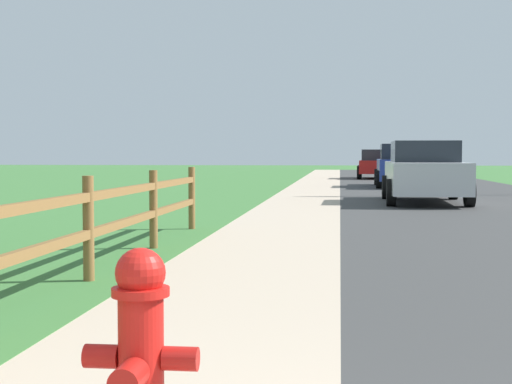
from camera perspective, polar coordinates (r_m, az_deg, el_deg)
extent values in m
plane|color=#3A6E34|center=(25.97, 6.45, 0.11)|extent=(120.00, 120.00, 0.00)
cube|color=#383838|center=(28.18, 13.58, 0.27)|extent=(7.00, 66.00, 0.01)
cube|color=#B9A58E|center=(28.12, 0.32, 0.35)|extent=(6.00, 66.00, 0.01)
cube|color=#3A6E34|center=(28.32, -2.70, 0.37)|extent=(5.00, 66.00, 0.00)
cylinder|color=red|center=(3.17, -8.77, -13.55)|extent=(0.19, 0.19, 0.71)
cylinder|color=red|center=(3.09, -8.82, -7.54)|extent=(0.24, 0.24, 0.03)
sphere|color=red|center=(3.08, -8.83, -6.14)|extent=(0.21, 0.21, 0.21)
cube|color=#A91511|center=(3.07, -8.84, -4.90)|extent=(0.04, 0.04, 0.04)
cylinder|color=#A91511|center=(3.19, -11.70, -12.20)|extent=(0.14, 0.10, 0.10)
cylinder|color=#A91511|center=(3.11, -5.78, -12.57)|extent=(0.14, 0.10, 0.10)
cylinder|color=#A91511|center=(2.99, -9.70, -13.90)|extent=(0.12, 0.17, 0.12)
cylinder|color=brown|center=(7.50, -12.69, -2.76)|extent=(0.11, 0.11, 1.04)
cylinder|color=brown|center=(9.96, -7.85, -1.34)|extent=(0.11, 0.11, 1.04)
cylinder|color=brown|center=(12.46, -4.94, -0.48)|extent=(0.11, 0.11, 1.04)
cube|color=brown|center=(7.51, -12.69, -3.16)|extent=(0.07, 10.27, 0.09)
cube|color=brown|center=(7.48, -12.72, -0.37)|extent=(0.07, 10.27, 0.09)
cube|color=#B7BABF|center=(19.79, 12.76, 1.13)|extent=(1.93, 4.86, 0.77)
cube|color=#1E232B|center=(19.96, 12.74, 3.03)|extent=(1.66, 2.29, 0.54)
cylinder|color=black|center=(21.24, 9.92, 0.37)|extent=(0.23, 0.67, 0.66)
cylinder|color=black|center=(21.39, 14.84, 0.33)|extent=(0.23, 0.67, 0.66)
cylinder|color=black|center=(18.25, 10.30, -0.04)|extent=(0.23, 0.67, 0.66)
cylinder|color=black|center=(18.43, 16.01, -0.08)|extent=(0.23, 0.67, 0.66)
cube|color=navy|center=(29.31, 11.05, 1.71)|extent=(1.91, 4.99, 0.78)
cube|color=#1E232B|center=(29.35, 11.06, 3.04)|extent=(1.62, 2.23, 0.59)
cylinder|color=black|center=(30.81, 9.24, 1.15)|extent=(0.24, 0.67, 0.67)
cylinder|color=black|center=(30.91, 12.54, 1.12)|extent=(0.24, 0.67, 0.67)
cylinder|color=black|center=(27.75, 9.38, 0.96)|extent=(0.24, 0.67, 0.67)
cylinder|color=black|center=(27.85, 13.04, 0.93)|extent=(0.24, 0.67, 0.67)
cube|color=maroon|center=(39.16, 9.33, 1.92)|extent=(2.09, 4.49, 0.66)
cube|color=#1E232B|center=(38.96, 9.34, 2.81)|extent=(1.77, 2.18, 0.56)
cylinder|color=black|center=(40.53, 7.94, 1.57)|extent=(0.25, 0.68, 0.67)
cylinder|color=black|center=(40.56, 10.66, 1.55)|extent=(0.25, 0.68, 0.67)
cylinder|color=black|center=(37.80, 7.89, 1.48)|extent=(0.25, 0.68, 0.67)
cylinder|color=black|center=(37.82, 10.80, 1.45)|extent=(0.25, 0.68, 0.67)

